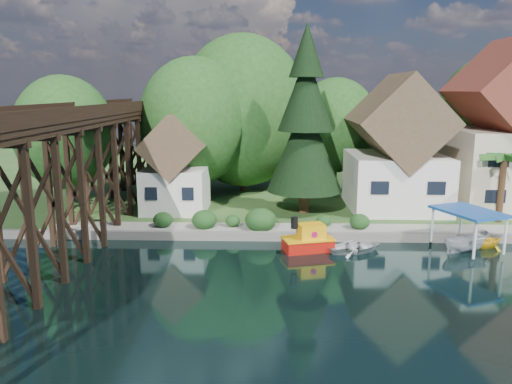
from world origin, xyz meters
TOP-DOWN VIEW (x-y plane):
  - ground at (0.00, 0.00)m, footprint 140.00×140.00m
  - bank at (0.00, 34.00)m, footprint 140.00×52.00m
  - seawall at (4.00, 8.00)m, footprint 60.00×0.40m
  - promenade at (6.00, 9.30)m, footprint 50.00×2.60m
  - trestle_bridge at (-16.00, 5.17)m, footprint 4.12×44.18m
  - house_left at (7.00, 16.00)m, footprint 7.64×8.64m
  - house_center at (16.00, 16.50)m, footprint 8.65×9.18m
  - shed at (-11.00, 14.50)m, footprint 5.09×5.40m
  - bg_trees at (1.00, 21.25)m, footprint 49.90×13.30m
  - shrubs at (-4.60, 9.26)m, footprint 15.76×2.47m
  - conifer at (-0.62, 14.13)m, footprint 5.97×5.97m
  - palm_tree at (13.73, 11.62)m, footprint 4.42×4.42m
  - tugboat at (-0.84, 5.94)m, footprint 3.54×2.54m
  - boat_white_a at (2.15, 5.84)m, footprint 4.16×3.51m
  - boat_canopy at (9.23, 5.98)m, footprint 4.33×5.04m
  - boat_yellow at (10.96, 6.85)m, footprint 2.88×2.70m

SIDE VIEW (x-z plane):
  - ground at x=0.00m, z-range 0.00..0.00m
  - bank at x=0.00m, z-range 0.00..0.50m
  - seawall at x=4.00m, z-range 0.00..0.62m
  - boat_white_a at x=2.15m, z-range 0.00..0.74m
  - promenade at x=6.00m, z-range 0.50..0.56m
  - boat_yellow at x=10.96m, z-range 0.00..1.22m
  - tugboat at x=-0.84m, z-range -0.46..1.85m
  - boat_canopy at x=9.23m, z-range -0.19..2.54m
  - shrubs at x=-4.60m, z-range 0.38..2.08m
  - shed at x=-11.00m, z-range -0.10..7.75m
  - house_left at x=7.00m, z-range -0.37..10.65m
  - palm_tree at x=13.73m, z-range 2.52..7.95m
  - trestle_bridge at x=-16.00m, z-range 0.70..10.00m
  - house_center at x=16.00m, z-range -0.53..13.36m
  - bg_trees at x=1.00m, z-range 2.00..12.57m
  - conifer at x=-0.62m, z-range 0.23..14.92m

